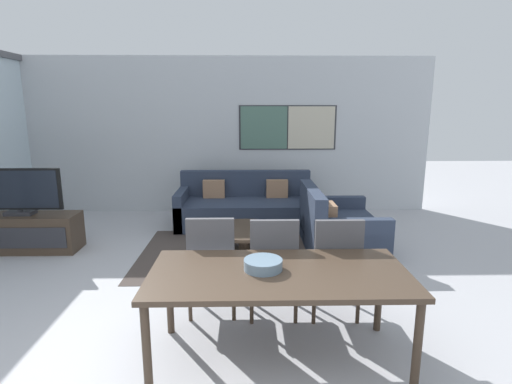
{
  "coord_description": "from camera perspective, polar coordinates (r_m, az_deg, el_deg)",
  "views": [
    {
      "loc": [
        0.56,
        -2.07,
        1.94
      ],
      "look_at": [
        0.66,
        2.49,
        0.95
      ],
      "focal_mm": 28.0,
      "sensor_mm": 36.0,
      "label": 1
    }
  ],
  "objects": [
    {
      "name": "dining_table",
      "position": [
        3.06,
        3.3,
        -12.35
      ],
      "size": [
        1.93,
        0.91,
        0.73
      ],
      "color": "#423326",
      "rests_on": "ground_plane"
    },
    {
      "name": "sofa_side",
      "position": [
        5.6,
        11.2,
        -5.29
      ],
      "size": [
        0.97,
        1.36,
        0.85
      ],
      "rotation": [
        0.0,
        0.0,
        1.57
      ],
      "color": "#2D384C",
      "rests_on": "ground_plane"
    },
    {
      "name": "tv_console",
      "position": [
        6.29,
        -30.34,
        -5.03
      ],
      "size": [
        1.49,
        0.47,
        0.51
      ],
      "color": "#423326",
      "rests_on": "ground_plane"
    },
    {
      "name": "wall_back",
      "position": [
        7.37,
        -5.3,
        8.02
      ],
      "size": [
        7.79,
        0.09,
        2.8
      ],
      "color": "silver",
      "rests_on": "ground_plane"
    },
    {
      "name": "dining_chair_left",
      "position": [
        3.76,
        -6.29,
        -9.79
      ],
      "size": [
        0.46,
        0.46,
        0.98
      ],
      "color": "#4C4C51",
      "rests_on": "ground_plane"
    },
    {
      "name": "dining_chair_centre",
      "position": [
        3.69,
        2.49,
        -10.12
      ],
      "size": [
        0.46,
        0.46,
        0.98
      ],
      "color": "#4C4C51",
      "rests_on": "ground_plane"
    },
    {
      "name": "area_rug",
      "position": [
        5.42,
        -1.54,
        -8.67
      ],
      "size": [
        2.79,
        1.97,
        0.01
      ],
      "color": "#473D38",
      "rests_on": "ground_plane"
    },
    {
      "name": "fruit_bowl",
      "position": [
        3.04,
        1.03,
        -10.21
      ],
      "size": [
        0.29,
        0.29,
        0.08
      ],
      "color": "slate",
      "rests_on": "dining_table"
    },
    {
      "name": "sofa_main",
      "position": [
        6.65,
        -1.5,
        -2.27
      ],
      "size": [
        2.22,
        0.97,
        0.85
      ],
      "color": "#2D384C",
      "rests_on": "ground_plane"
    },
    {
      "name": "coffee_table",
      "position": [
        5.34,
        -1.55,
        -6.1
      ],
      "size": [
        0.95,
        0.95,
        0.35
      ],
      "color": "#423326",
      "rests_on": "ground_plane"
    },
    {
      "name": "dining_chair_right",
      "position": [
        3.76,
        11.22,
        -9.95
      ],
      "size": [
        0.46,
        0.46,
        0.98
      ],
      "color": "#4C4C51",
      "rests_on": "ground_plane"
    },
    {
      "name": "television",
      "position": [
        6.17,
        -30.89,
        0.02
      ],
      "size": [
        1.15,
        0.2,
        0.63
      ],
      "color": "#2D2D33",
      "rests_on": "tv_console"
    }
  ]
}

